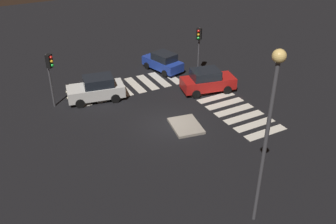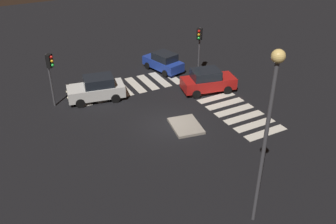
% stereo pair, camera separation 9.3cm
% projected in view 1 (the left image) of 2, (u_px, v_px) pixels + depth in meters
% --- Properties ---
extents(ground_plane, '(80.00, 80.00, 0.00)m').
position_uv_depth(ground_plane, '(168.00, 125.00, 25.79)').
color(ground_plane, black).
extents(traffic_island, '(2.81, 2.31, 0.18)m').
position_uv_depth(traffic_island, '(186.00, 126.00, 25.48)').
color(traffic_island, gray).
rests_on(traffic_island, ground).
extents(car_white, '(2.64, 4.54, 1.88)m').
position_uv_depth(car_white, '(96.00, 89.00, 28.54)').
color(car_white, silver).
rests_on(car_white, ground).
extents(car_blue, '(4.15, 2.56, 1.70)m').
position_uv_depth(car_blue, '(163.00, 62.00, 33.46)').
color(car_blue, '#1E389E').
rests_on(car_blue, ground).
extents(car_red, '(2.70, 4.53, 1.87)m').
position_uv_depth(car_red, '(207.00, 81.00, 29.81)').
color(car_red, red).
rests_on(car_red, ground).
extents(traffic_light_north, '(0.54, 0.54, 4.12)m').
position_uv_depth(traffic_light_north, '(50.00, 68.00, 26.50)').
color(traffic_light_north, '#47474C').
rests_on(traffic_light_north, ground).
extents(traffic_light_east, '(0.54, 0.54, 4.19)m').
position_uv_depth(traffic_light_east, '(199.00, 40.00, 31.55)').
color(traffic_light_east, '#47474C').
rests_on(traffic_light_east, ground).
extents(street_lamp, '(0.56, 0.56, 8.71)m').
position_uv_depth(street_lamp, '(270.00, 116.00, 15.34)').
color(street_lamp, '#47474C').
rests_on(street_lamp, ground).
extents(crosswalk_near, '(8.75, 3.20, 0.02)m').
position_uv_depth(crosswalk_near, '(229.00, 107.00, 27.96)').
color(crosswalk_near, silver).
rests_on(crosswalk_near, ground).
extents(crosswalk_side, '(3.20, 8.75, 0.02)m').
position_uv_depth(crosswalk_side, '(129.00, 86.00, 30.98)').
color(crosswalk_side, silver).
rests_on(crosswalk_side, ground).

